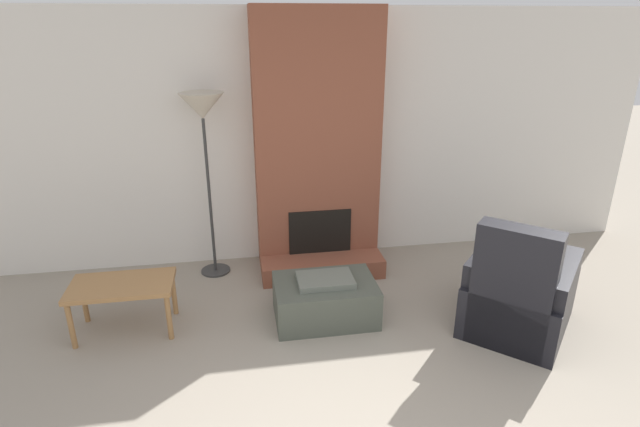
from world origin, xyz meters
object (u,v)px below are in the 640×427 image
(armchair, at_px, (518,297))
(floor_lamp_left, at_px, (203,115))
(ottoman, at_px, (325,299))
(side_table, at_px, (122,289))

(armchair, bearing_deg, floor_lamp_left, 12.41)
(ottoman, height_order, armchair, armchair)
(armchair, distance_m, side_table, 3.28)
(floor_lamp_left, bearing_deg, side_table, -126.58)
(armchair, height_order, side_table, armchair)
(ottoman, bearing_deg, armchair, -15.93)
(armchair, xyz_separation_m, side_table, (-3.24, 0.54, 0.08))
(ottoman, xyz_separation_m, floor_lamp_left, (-0.98, 1.05, 1.45))
(ottoman, relative_size, armchair, 0.71)
(side_table, bearing_deg, ottoman, -3.31)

